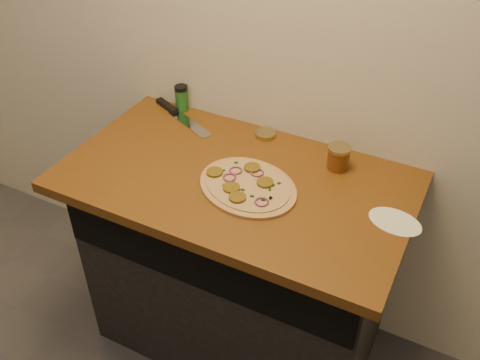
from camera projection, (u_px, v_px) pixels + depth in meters
The scene contains 8 objects.
cabinet at pixel (240, 265), 2.14m from camera, with size 1.10×0.60×0.86m, color black.
countertop at pixel (236, 180), 1.84m from camera, with size 1.20×0.70×0.04m, color brown.
pizza at pixel (247, 186), 1.77m from camera, with size 0.45×0.45×0.02m.
chefs_knife at pixel (178, 114), 2.15m from camera, with size 0.33×0.18×0.02m.
mason_jar_lid at pixel (265, 134), 2.02m from camera, with size 0.08×0.08×0.02m, color tan.
salsa_jar at pixel (338, 157), 1.84m from camera, with size 0.08×0.08×0.09m.
spice_shaker at pixel (182, 98), 2.16m from camera, with size 0.05×0.05×0.11m.
flour_spill at pixel (395, 222), 1.64m from camera, with size 0.17×0.17×0.00m, color white.
Camera 1 is at (0.68, 0.12, 2.00)m, focal length 40.00 mm.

